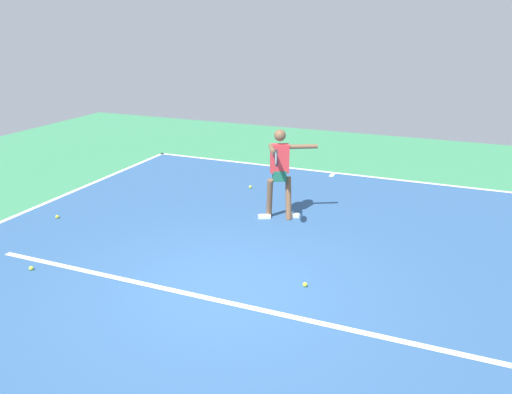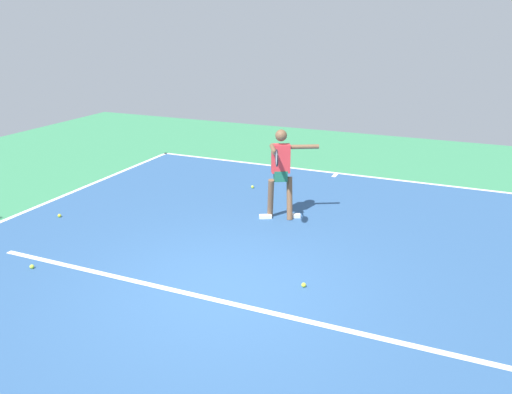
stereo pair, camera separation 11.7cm
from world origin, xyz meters
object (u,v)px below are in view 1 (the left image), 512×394
(tennis_ball_by_baseline, at_px, (305,285))
(tennis_ball_far_corner, at_px, (31,268))
(tennis_ball_by_sideline, at_px, (57,217))
(tennis_player, at_px, (280,169))
(tennis_ball_centre_court, at_px, (250,187))

(tennis_ball_by_baseline, xyz_separation_m, tennis_ball_far_corner, (4.00, 1.11, 0.00))
(tennis_ball_by_sideline, bearing_deg, tennis_player, -157.61)
(tennis_player, height_order, tennis_ball_by_baseline, tennis_player)
(tennis_ball_centre_court, distance_m, tennis_ball_by_sideline, 4.12)
(tennis_player, distance_m, tennis_ball_far_corner, 4.51)
(tennis_ball_by_sideline, relative_size, tennis_ball_by_baseline, 1.00)
(tennis_ball_centre_court, distance_m, tennis_ball_far_corner, 5.16)
(tennis_player, height_order, tennis_ball_centre_court, tennis_player)
(tennis_ball_far_corner, bearing_deg, tennis_player, -128.70)
(tennis_ball_centre_court, bearing_deg, tennis_ball_by_sideline, 48.99)
(tennis_ball_by_sideline, bearing_deg, tennis_ball_by_baseline, 172.13)
(tennis_ball_by_baseline, distance_m, tennis_ball_far_corner, 4.15)
(tennis_ball_by_sideline, xyz_separation_m, tennis_ball_by_baseline, (-5.17, 0.72, 0.00))
(tennis_ball_centre_court, xyz_separation_m, tennis_ball_by_baseline, (-2.47, 3.82, 0.00))
(tennis_player, xyz_separation_m, tennis_ball_by_baseline, (-1.24, 2.34, -0.96))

